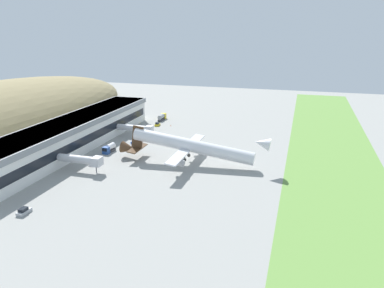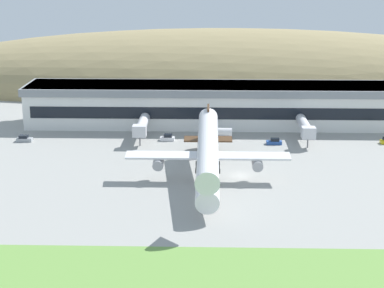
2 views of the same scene
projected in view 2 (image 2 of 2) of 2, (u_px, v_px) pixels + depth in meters
The scene contains 10 objects.
ground_plane at pixel (240, 176), 139.24m from camera, with size 333.40×333.40×0.00m, color gray.
hill_backdrop at pixel (227, 86), 237.03m from camera, with size 255.65×69.65×41.76m, color #8E7F56.
terminal_building at pixel (215, 102), 179.88m from camera, with size 106.01×17.05×11.50m.
jetway_0 at pixel (142, 125), 165.09m from camera, with size 3.38×15.74×5.43m.
jetway_1 at pixel (305, 127), 163.71m from camera, with size 3.38×16.26×5.43m.
cargo_airplane at pixel (208, 153), 133.68m from camera, with size 34.69×53.38×11.33m.
service_car_1 at pixel (274, 142), 162.46m from camera, with size 3.92×1.72×1.55m.
service_car_2 at pixel (168, 138), 165.82m from camera, with size 3.76×1.86×1.68m.
service_car_3 at pixel (24, 139), 164.93m from camera, with size 3.96×1.87×1.64m.
box_truck at pixel (220, 134), 166.52m from camera, with size 6.45×2.60×3.08m.
Camera 2 is at (-6.84, -132.03, 45.46)m, focal length 60.00 mm.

